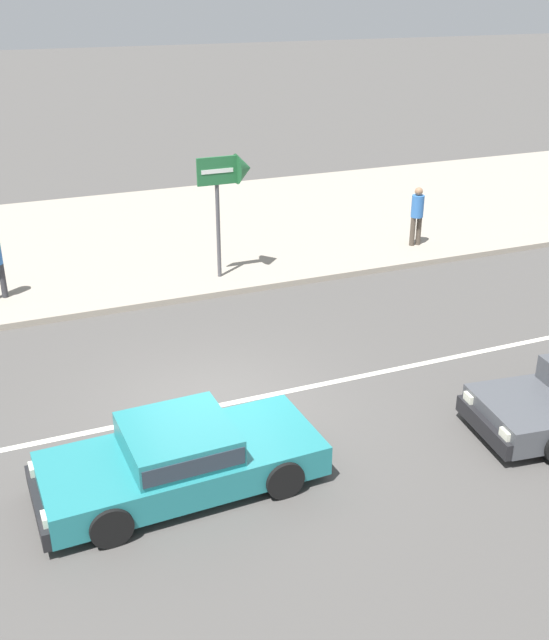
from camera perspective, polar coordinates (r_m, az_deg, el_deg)
name	(u,v)px	position (r m, az deg, el deg)	size (l,w,h in m)	color
ground_plane	(215,406)	(13.51, -4.54, -6.58)	(160.00, 160.00, 0.00)	#4C4947
lane_centre_stripe	(215,406)	(13.51, -4.54, -6.57)	(50.40, 0.14, 0.01)	silver
kerb_strip	(110,242)	(22.21, -12.41, 5.86)	(68.00, 10.00, 0.15)	#9E9384
sedan_teal_1	(180,457)	(11.32, -7.23, -10.30)	(4.28, 1.96, 1.06)	teal
arrow_signboard	(237,175)	(18.30, -2.87, 11.00)	(1.35, 0.73, 3.05)	#4C4C51
pedestrian_by_shop	(417,212)	(21.26, 10.82, 8.10)	(0.34, 0.34, 1.65)	#4C4238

